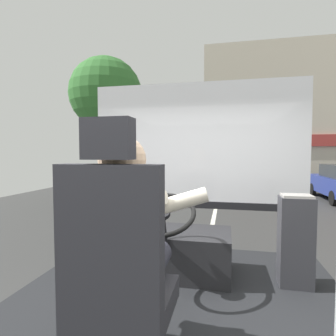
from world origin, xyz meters
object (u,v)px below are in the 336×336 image
steering_console (171,250)px  parked_car_black (308,174)px  bus_driver (127,233)px  fare_box (296,241)px  driver_seat (119,276)px

steering_console → parked_car_black: 15.79m
steering_console → parked_car_black: steering_console is taller
bus_driver → fare_box: bearing=46.3°
driver_seat → bus_driver: bearing=90.0°
driver_seat → bus_driver: size_ratio=1.55×
steering_console → fare_box: bearing=-0.7°
fare_box → bus_driver: bearing=-133.7°
driver_seat → steering_console: driver_seat is taller
driver_seat → parked_car_black: (5.15, 16.18, -0.67)m
driver_seat → fare_box: bearing=49.0°
fare_box → parked_car_black: (4.08, 14.94, -0.52)m
driver_seat → parked_car_black: driver_seat is taller
bus_driver → parked_car_black: 16.89m
parked_car_black → bus_driver: bearing=-107.8°
bus_driver → parked_car_black: size_ratio=0.19×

